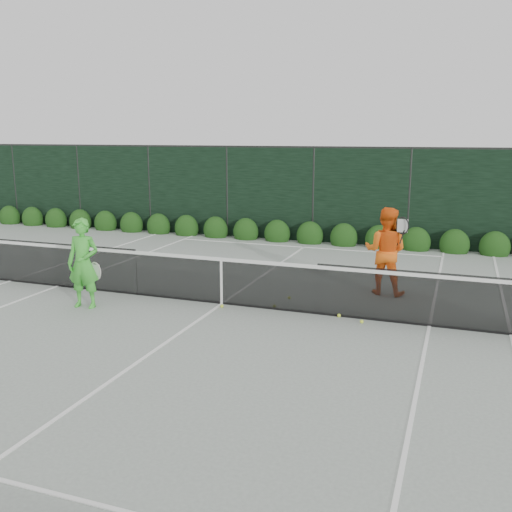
% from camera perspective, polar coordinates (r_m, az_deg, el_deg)
% --- Properties ---
extents(ground, '(80.00, 80.00, 0.00)m').
position_cam_1_polar(ground, '(11.81, -3.44, -4.81)').
color(ground, gray).
rests_on(ground, ground).
extents(tennis_net, '(12.90, 0.10, 1.07)m').
position_cam_1_polar(tennis_net, '(11.68, -3.58, -2.31)').
color(tennis_net, black).
rests_on(tennis_net, ground).
extents(player_woman, '(0.71, 0.52, 1.81)m').
position_cam_1_polar(player_woman, '(11.89, -16.88, -0.71)').
color(player_woman, green).
rests_on(player_woman, ground).
extents(player_man, '(0.99, 0.81, 1.91)m').
position_cam_1_polar(player_man, '(12.64, 12.83, 0.49)').
color(player_man, orange).
rests_on(player_man, ground).
extents(court_lines, '(11.03, 23.83, 0.01)m').
position_cam_1_polar(court_lines, '(11.81, -3.44, -4.78)').
color(court_lines, white).
rests_on(court_lines, ground).
extents(windscreen_fence, '(32.00, 21.07, 3.06)m').
position_cam_1_polar(windscreen_fence, '(9.09, -10.32, -0.28)').
color(windscreen_fence, black).
rests_on(windscreen_fence, ground).
extents(hedge_row, '(31.66, 0.65, 0.94)m').
position_cam_1_polar(hedge_row, '(18.37, 5.40, 2.02)').
color(hedge_row, '#16370F').
rests_on(hedge_row, ground).
extents(tennis_balls, '(2.89, 1.12, 0.07)m').
position_cam_1_polar(tennis_balls, '(11.38, 3.98, -5.31)').
color(tennis_balls, '#DEF436').
rests_on(tennis_balls, ground).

